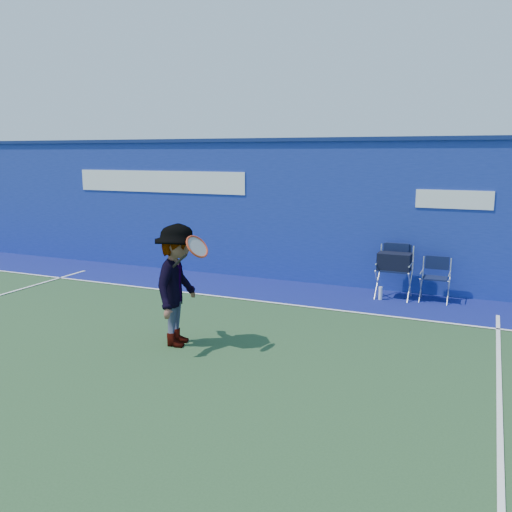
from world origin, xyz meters
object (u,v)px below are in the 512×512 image
at_px(directors_chair_right, 435,288).
at_px(tennis_player, 178,285).
at_px(directors_chair_left, 394,276).
at_px(water_bottle, 380,293).

xyz_separation_m(directors_chair_right, tennis_player, (-3.20, -3.94, 0.63)).
relative_size(directors_chair_left, water_bottle, 4.04).
distance_m(directors_chair_left, tennis_player, 4.60).
distance_m(water_bottle, tennis_player, 4.34).
xyz_separation_m(directors_chair_left, tennis_player, (-2.45, -3.87, 0.45)).
bearing_deg(directors_chair_left, directors_chair_right, 5.31).
bearing_deg(directors_chair_left, water_bottle, -129.92).
distance_m(directors_chair_right, water_bottle, 1.01).
height_order(directors_chair_left, water_bottle, directors_chair_left).
xyz_separation_m(directors_chair_left, directors_chair_right, (0.75, 0.07, -0.18)).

